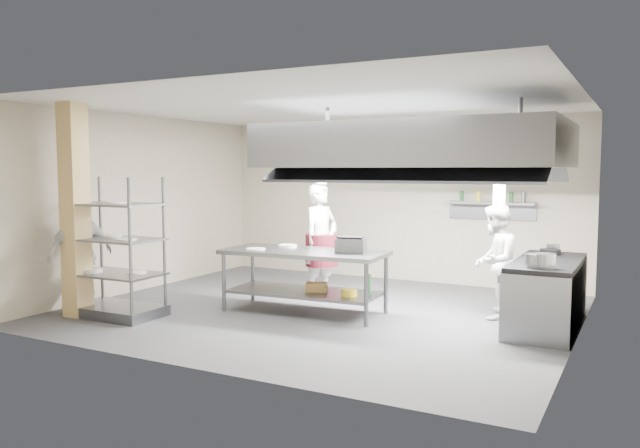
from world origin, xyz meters
The scene contains 23 objects.
floor centered at (0.00, 0.00, 0.00)m, with size 7.00×7.00×0.00m, color #2B2B2D.
ceiling centered at (0.00, 0.00, 3.00)m, with size 7.00×7.00×0.00m, color silver.
wall_back centered at (0.00, 3.00, 1.50)m, with size 7.00×7.00×0.00m, color gray.
wall_left centered at (-3.50, 0.00, 1.50)m, with size 6.00×6.00×0.00m, color gray.
wall_right centered at (3.50, 0.00, 1.50)m, with size 6.00×6.00×0.00m, color gray.
column centered at (-2.90, -1.90, 1.50)m, with size 0.30×0.30×3.00m, color tan.
exhaust_hood centered at (1.30, 0.40, 2.40)m, with size 4.00×2.50×0.60m, color gray.
hood_strip_a centered at (0.40, 0.40, 2.08)m, with size 1.60×0.12×0.04m, color white.
hood_strip_b centered at (2.20, 0.40, 2.08)m, with size 1.60×0.12×0.04m, color white.
wall_shelf centered at (1.80, 2.84, 1.50)m, with size 1.50×0.28×0.04m, color gray.
island centered at (-0.17, -0.21, 0.46)m, with size 2.37×0.99×0.91m, color slate, non-canonical shape.
island_worktop centered at (-0.17, -0.21, 0.88)m, with size 2.37×0.99×0.06m, color gray.
island_undershelf centered at (-0.17, -0.21, 0.30)m, with size 2.18×0.89×0.04m, color slate.
pass_rack centered at (-2.43, -1.64, 0.99)m, with size 1.32×0.77×1.97m, color gray, non-canonical shape.
cooking_range centered at (3.08, 0.50, 0.42)m, with size 0.80×2.00×0.84m, color slate.
range_top centered at (3.08, 0.50, 0.87)m, with size 0.78×1.96×0.06m, color black.
chef_head centered at (-0.46, 0.88, 0.93)m, with size 0.68×0.44×1.85m, color white.
chef_line centered at (2.35, 0.75, 0.80)m, with size 0.78×0.61×1.60m, color white.
chef_plating centered at (-3.00, -1.74, 0.86)m, with size 1.00×0.42×1.71m, color white.
griddle centered at (0.51, -0.06, 1.01)m, with size 0.41×0.32×0.20m, color slate.
wicker_basket centered at (0.03, -0.19, 0.39)m, with size 0.30×0.21×0.13m, color brown.
stockpot centered at (3.14, -0.21, 0.99)m, with size 0.25×0.25×0.17m, color gray.
plate_stack centered at (-2.43, -1.64, 0.63)m, with size 0.28×0.28×0.05m, color white.
Camera 1 is at (4.22, -8.00, 2.08)m, focal length 35.00 mm.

